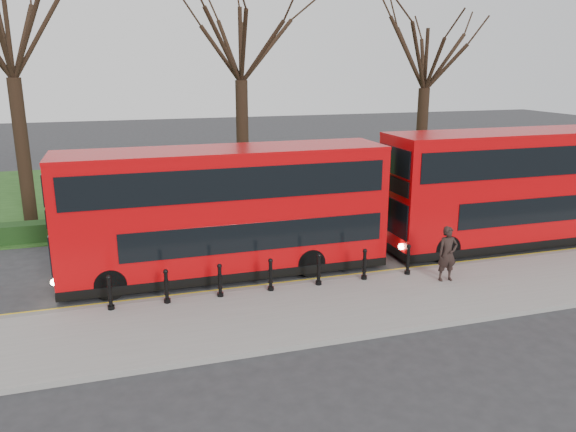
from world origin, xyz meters
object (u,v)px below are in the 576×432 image
object	(u,v)px
bollard_row	(271,275)
bus_lead	(225,213)
pedestrian	(447,254)
bus_rear	(522,188)

from	to	relation	value
bollard_row	bus_lead	size ratio (longest dim) A/B	0.89
bus_lead	pedestrian	bearing A→B (deg)	-24.99
bus_lead	pedestrian	distance (m)	7.45
bus_lead	bus_rear	size ratio (longest dim) A/B	0.96
bollard_row	pedestrian	bearing A→B (deg)	-8.76
bus_rear	pedestrian	size ratio (longest dim) A/B	6.24
bollard_row	bus_rear	distance (m)	11.29
bus_rear	pedestrian	bearing A→B (deg)	-149.78
bollard_row	bus_rear	xyz separation A→B (m)	(10.96, 2.17, 1.64)
bus_lead	pedestrian	xyz separation A→B (m)	(6.68, -3.11, -1.13)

